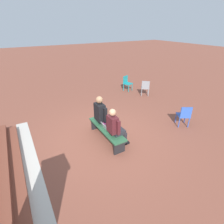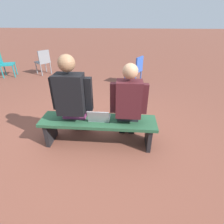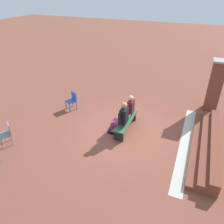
{
  "view_description": "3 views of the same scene",
  "coord_description": "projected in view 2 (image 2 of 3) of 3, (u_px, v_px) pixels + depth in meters",
  "views": [
    {
      "loc": [
        -4.42,
        2.24,
        3.5
      ],
      "look_at": [
        -0.14,
        -0.25,
        0.99
      ],
      "focal_mm": 28.0,
      "sensor_mm": 36.0,
      "label": 1
    },
    {
      "loc": [
        -0.52,
        2.24,
        1.87
      ],
      "look_at": [
        -0.37,
        0.26,
        0.77
      ],
      "focal_mm": 28.0,
      "sensor_mm": 36.0,
      "label": 2
    },
    {
      "loc": [
        6.91,
        2.24,
        5.18
      ],
      "look_at": [
        0.38,
        -0.44,
        1.01
      ],
      "focal_mm": 35.0,
      "sensor_mm": 36.0,
      "label": 3
    }
  ],
  "objects": [
    {
      "name": "person_student",
      "position": [
        128.0,
        104.0,
        2.61
      ],
      "size": [
        0.54,
        0.68,
        1.34
      ],
      "color": "#232328",
      "rests_on": "ground"
    },
    {
      "name": "plastic_chair_by_pillar",
      "position": [
        136.0,
        69.0,
        5.19
      ],
      "size": [
        0.57,
        0.57,
        0.84
      ],
      "color": "#2D56B7",
      "rests_on": "ground"
    },
    {
      "name": "ground_plane",
      "position": [
        91.0,
        144.0,
        2.89
      ],
      "size": [
        60.0,
        60.0,
        0.0
      ],
      "primitive_type": "plane",
      "color": "brown"
    },
    {
      "name": "bench",
      "position": [
        98.0,
        125.0,
        2.76
      ],
      "size": [
        1.8,
        0.44,
        0.45
      ],
      "color": "#285638",
      "rests_on": "ground"
    },
    {
      "name": "plastic_chair_near_bench_right",
      "position": [
        4.0,
        63.0,
        5.88
      ],
      "size": [
        0.54,
        0.54,
        0.84
      ],
      "color": "teal",
      "rests_on": "ground"
    },
    {
      "name": "laptop",
      "position": [
        99.0,
        117.0,
        2.67
      ],
      "size": [
        0.32,
        0.29,
        0.21
      ],
      "color": "#9EA0A5",
      "rests_on": "bench"
    },
    {
      "name": "person_adult",
      "position": [
        73.0,
        99.0,
        2.65
      ],
      "size": [
        0.6,
        0.76,
        1.44
      ],
      "color": "#7F2D5B",
      "rests_on": "ground"
    },
    {
      "name": "plastic_chair_near_bench_left",
      "position": [
        43.0,
        61.0,
        6.12
      ],
      "size": [
        0.59,
        0.59,
        0.84
      ],
      "color": "gray",
      "rests_on": "ground"
    }
  ]
}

